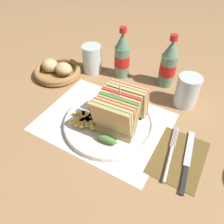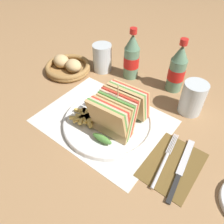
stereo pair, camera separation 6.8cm
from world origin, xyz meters
The scene contains 13 objects.
ground_plane centered at (0.00, 0.00, 0.00)m, with size 4.00×4.00×0.00m, color #9E754C.
placemat centered at (-0.03, 0.01, 0.00)m, with size 0.40×0.31×0.00m.
plate_main centered at (-0.01, 0.01, 0.01)m, with size 0.29×0.29×0.02m.
club_sandwich centered at (0.03, 0.01, 0.08)m, with size 0.12×0.19×0.16m.
fries_pile centered at (-0.06, -0.03, 0.03)m, with size 0.10×0.09×0.02m.
napkin centered at (0.23, -0.01, 0.00)m, with size 0.14×0.19×0.00m.
fork centered at (0.21, -0.02, 0.01)m, with size 0.04×0.20×0.01m.
knife centered at (0.25, -0.01, 0.01)m, with size 0.05×0.21×0.00m.
coke_bottle_near centered at (-0.10, 0.27, 0.09)m, with size 0.06×0.06×0.20m.
coke_bottle_far centered at (0.07, 0.30, 0.09)m, with size 0.06×0.06×0.20m.
glass_near centered at (0.17, 0.22, 0.05)m, with size 0.08×0.08×0.11m.
glass_far centered at (-0.22, 0.24, 0.06)m, with size 0.08×0.08×0.11m.
bread_basket centered at (-0.33, 0.14, 0.02)m, with size 0.19×0.19×0.06m.
Camera 2 is at (0.29, -0.36, 0.52)m, focal length 35.00 mm.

